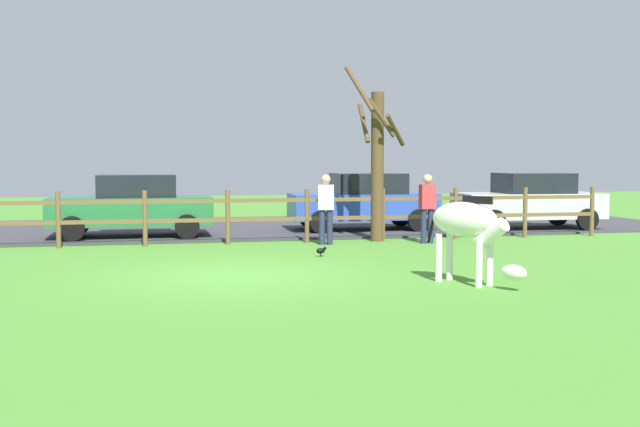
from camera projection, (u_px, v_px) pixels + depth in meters
ground_plane at (236, 276)px, 13.22m from camera, size 60.00×60.00×0.00m
parking_asphalt at (201, 228)px, 22.28m from camera, size 28.00×7.40×0.05m
paddock_fence at (187, 214)px, 17.92m from camera, size 20.93×0.11×1.28m
bare_tree at (377, 159)px, 18.75m from camera, size 1.48×1.14×4.25m
zebra at (469, 226)px, 12.30m from camera, size 1.17×1.75×1.41m
crow_on_grass at (321, 251)px, 15.86m from camera, size 0.22×0.10×0.20m
parked_car_green at (132, 205)px, 19.48m from camera, size 4.00×1.88×1.56m
parked_car_blue at (364, 201)px, 21.46m from camera, size 4.04×1.97×1.56m
parked_car_silver at (529, 200)px, 21.79m from camera, size 4.07×2.02×1.56m
visitor_left_of_tree at (326, 206)px, 18.05m from camera, size 0.39×0.28×1.64m
visitor_right_of_tree at (427, 205)px, 18.35m from camera, size 0.37×0.24×1.64m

